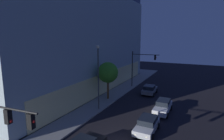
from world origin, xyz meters
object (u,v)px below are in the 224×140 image
object	(u,v)px
car_white	(163,106)
car_grey	(149,89)
street_lamp_sidewalk	(98,70)
modern_building	(59,35)
traffic_light_far_corner	(140,64)
sidewalk_tree	(108,73)
car_silver	(147,125)

from	to	relation	value
car_white	car_grey	distance (m)	8.08
street_lamp_sidewalk	car_grey	world-z (taller)	street_lamp_sidewalk
modern_building	car_grey	bearing A→B (deg)	-83.35
street_lamp_sidewalk	modern_building	bearing A→B (deg)	59.83
traffic_light_far_corner	sidewalk_tree	bearing A→B (deg)	165.85
car_white	street_lamp_sidewalk	bearing A→B (deg)	110.52
traffic_light_far_corner	sidewalk_tree	distance (m)	9.42
traffic_light_far_corner	car_white	size ratio (longest dim) A/B	1.48
street_lamp_sidewalk	car_white	distance (m)	9.77
traffic_light_far_corner	car_white	xyz separation A→B (m)	(-10.57, -6.62, -3.94)
traffic_light_far_corner	car_silver	xyz separation A→B (m)	(-16.48, -6.16, -3.99)
car_white	car_grey	xyz separation A→B (m)	(7.18, 3.71, -0.03)
sidewalk_tree	car_silver	distance (m)	11.77
traffic_light_far_corner	car_grey	size ratio (longest dim) A/B	1.62
car_white	car_grey	world-z (taller)	car_white
traffic_light_far_corner	car_silver	size ratio (longest dim) A/B	1.66
sidewalk_tree	car_grey	xyz separation A→B (m)	(5.73, -5.21, -3.55)
modern_building	car_white	bearing A→B (deg)	-103.01
modern_building	car_silver	bearing A→B (deg)	-117.10
street_lamp_sidewalk	sidewalk_tree	world-z (taller)	street_lamp_sidewalk
street_lamp_sidewalk	car_silver	bearing A→B (deg)	-111.01
traffic_light_far_corner	modern_building	bearing A→B (deg)	109.86
street_lamp_sidewalk	car_white	bearing A→B (deg)	-69.48
traffic_light_far_corner	car_white	bearing A→B (deg)	-147.96
traffic_light_far_corner	street_lamp_sidewalk	world-z (taller)	street_lamp_sidewalk
modern_building	traffic_light_far_corner	world-z (taller)	modern_building
modern_building	car_silver	world-z (taller)	modern_building
modern_building	car_silver	xyz separation A→B (m)	(-10.97, -21.43, -9.39)
car_silver	car_grey	xyz separation A→B (m)	(13.09, 3.25, 0.02)
modern_building	traffic_light_far_corner	size ratio (longest dim) A/B	5.52
traffic_light_far_corner	car_white	distance (m)	13.08
sidewalk_tree	car_white	distance (m)	9.70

